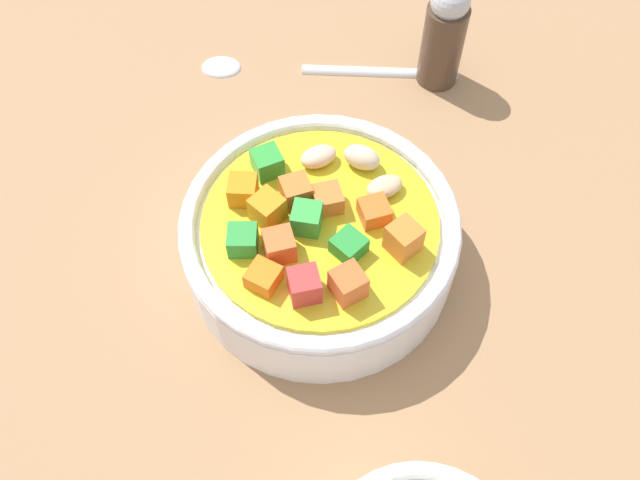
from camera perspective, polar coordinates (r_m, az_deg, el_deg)
ground_plane at (r=45.22cm, az=0.00°, el=-2.31°), size 140.00×140.00×2.00cm
soup_bowl_main at (r=42.06cm, az=-0.02°, el=0.20°), size 16.69×16.69×6.39cm
spoon at (r=54.68cm, az=-0.40°, el=14.09°), size 19.28×7.70×0.90cm
pepper_shaker at (r=52.35cm, az=10.19°, el=16.33°), size 3.08×3.08×8.53cm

